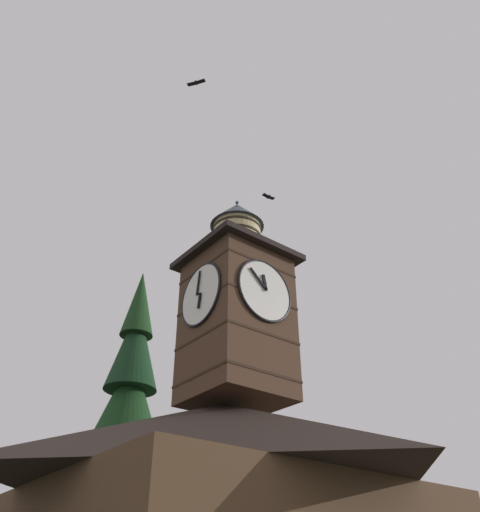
{
  "coord_description": "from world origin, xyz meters",
  "views": [
    {
      "loc": [
        11.85,
        15.13,
        1.42
      ],
      "look_at": [
        0.16,
        0.14,
        13.63
      ],
      "focal_mm": 37.5,
      "sensor_mm": 36.0,
      "label": 1
    }
  ],
  "objects_px": {
    "pine_tree_behind": "(122,459)",
    "moon": "(150,458)",
    "flying_bird_high": "(196,83)",
    "flying_bird_low": "(269,197)",
    "clock_tower": "(237,307)"
  },
  "relations": [
    {
      "from": "pine_tree_behind",
      "to": "moon",
      "type": "distance_m",
      "value": 25.68
    },
    {
      "from": "clock_tower",
      "to": "pine_tree_behind",
      "type": "xyz_separation_m",
      "value": [
        0.55,
        -7.49,
        -4.62
      ]
    },
    {
      "from": "moon",
      "to": "flying_bird_high",
      "type": "bearing_deg",
      "value": 62.05
    },
    {
      "from": "moon",
      "to": "flying_bird_low",
      "type": "bearing_deg",
      "value": 71.1
    },
    {
      "from": "moon",
      "to": "pine_tree_behind",
      "type": "bearing_deg",
      "value": 58.5
    },
    {
      "from": "pine_tree_behind",
      "to": "moon",
      "type": "relative_size",
      "value": 7.42
    },
    {
      "from": "flying_bird_low",
      "to": "moon",
      "type": "bearing_deg",
      "value": -108.9
    },
    {
      "from": "moon",
      "to": "flying_bird_low",
      "type": "relative_size",
      "value": 2.98
    },
    {
      "from": "clock_tower",
      "to": "flying_bird_low",
      "type": "relative_size",
      "value": 12.72
    },
    {
      "from": "flying_bird_high",
      "to": "flying_bird_low",
      "type": "bearing_deg",
      "value": -148.48
    },
    {
      "from": "pine_tree_behind",
      "to": "flying_bird_high",
      "type": "distance_m",
      "value": 16.2
    },
    {
      "from": "moon",
      "to": "flying_bird_low",
      "type": "xyz_separation_m",
      "value": [
        9.43,
        27.54,
        7.3
      ]
    },
    {
      "from": "flying_bird_high",
      "to": "moon",
      "type": "bearing_deg",
      "value": -117.95
    },
    {
      "from": "pine_tree_behind",
      "to": "flying_bird_high",
      "type": "relative_size",
      "value": 23.83
    },
    {
      "from": "clock_tower",
      "to": "moon",
      "type": "height_order",
      "value": "clock_tower"
    }
  ]
}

